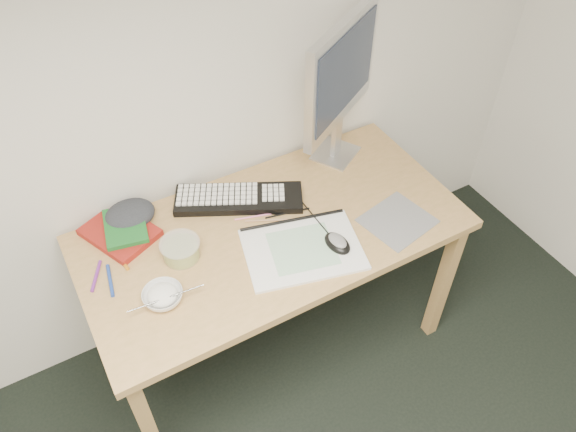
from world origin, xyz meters
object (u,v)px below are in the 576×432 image
object	(u,v)px
desk	(273,244)
monitor	(341,76)
sketchpad	(303,249)
keyboard	(239,199)
rice_bowl	(163,296)

from	to	relation	value
desk	monitor	distance (m)	0.67
sketchpad	keyboard	world-z (taller)	keyboard
sketchpad	monitor	bearing A→B (deg)	59.59
monitor	rice_bowl	world-z (taller)	monitor
desk	sketchpad	xyz separation A→B (m)	(0.04, -0.14, 0.09)
desk	monitor	bearing A→B (deg)	30.02
sketchpad	rice_bowl	bearing A→B (deg)	-169.93
desk	keyboard	world-z (taller)	keyboard
desk	rice_bowl	world-z (taller)	rice_bowl
desk	rice_bowl	size ratio (longest dim) A/B	10.60
sketchpad	monitor	world-z (taller)	monitor
monitor	keyboard	bearing A→B (deg)	156.40
desk	monitor	world-z (taller)	monitor
monitor	rice_bowl	size ratio (longest dim) A/B	4.50
keyboard	rice_bowl	xyz separation A→B (m)	(-0.42, -0.30, 0.01)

